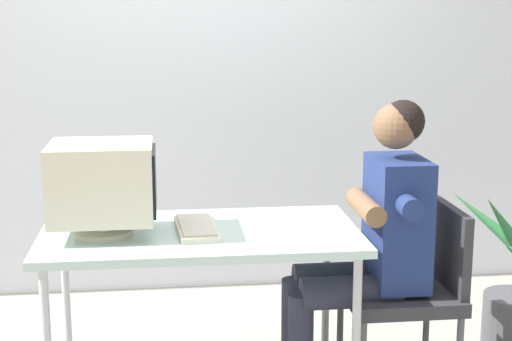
# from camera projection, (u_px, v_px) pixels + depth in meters

# --- Properties ---
(wall_back) EXTENTS (8.00, 0.10, 3.00)m
(wall_back) POSITION_uv_depth(u_px,v_px,m) (239.00, 35.00, 4.48)
(wall_back) COLOR silver
(wall_back) RESTS_ON ground_plane
(desk) EXTENTS (1.32, 0.71, 0.74)m
(desk) POSITION_uv_depth(u_px,v_px,m) (201.00, 243.00, 3.25)
(desk) COLOR #B7B7BC
(desk) RESTS_ON ground_plane
(crt_monitor) EXTENTS (0.42, 0.36, 0.38)m
(crt_monitor) POSITION_uv_depth(u_px,v_px,m) (103.00, 183.00, 3.14)
(crt_monitor) COLOR beige
(crt_monitor) RESTS_ON desk
(keyboard) EXTENTS (0.19, 0.42, 0.03)m
(keyboard) POSITION_uv_depth(u_px,v_px,m) (196.00, 226.00, 3.24)
(keyboard) COLOR beige
(keyboard) RESTS_ON desk
(office_chair) EXTENTS (0.48, 0.48, 0.81)m
(office_chair) POSITION_uv_depth(u_px,v_px,m) (413.00, 283.00, 3.40)
(office_chair) COLOR #4C4C51
(office_chair) RESTS_ON ground_plane
(person_seated) EXTENTS (0.72, 0.55, 1.28)m
(person_seated) POSITION_uv_depth(u_px,v_px,m) (371.00, 238.00, 3.34)
(person_seated) COLOR navy
(person_seated) RESTS_ON ground_plane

